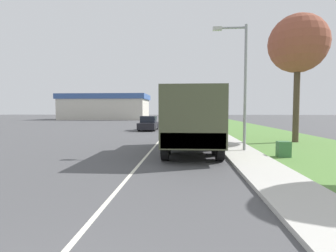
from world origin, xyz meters
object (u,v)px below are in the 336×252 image
(car_nearest_ahead, at_px, (148,124))
(lamp_post, at_px, (241,75))
(car_third_ahead, at_px, (184,117))
(military_truck, at_px, (191,118))
(car_second_ahead, at_px, (186,120))

(car_nearest_ahead, relative_size, lamp_post, 0.68)
(car_third_ahead, bearing_deg, car_nearest_ahead, -97.56)
(military_truck, relative_size, lamp_post, 1.11)
(military_truck, distance_m, lamp_post, 3.26)
(car_second_ahead, bearing_deg, military_truck, -89.71)
(car_third_ahead, bearing_deg, military_truck, -89.29)
(lamp_post, bearing_deg, car_third_ahead, 94.05)
(car_nearest_ahead, relative_size, car_third_ahead, 1.06)
(car_third_ahead, height_order, lamp_post, lamp_post)
(military_truck, height_order, car_third_ahead, military_truck)
(car_nearest_ahead, height_order, lamp_post, lamp_post)
(lamp_post, bearing_deg, car_second_ahead, 95.35)
(car_nearest_ahead, distance_m, car_second_ahead, 13.82)
(car_second_ahead, distance_m, car_third_ahead, 14.40)
(car_second_ahead, distance_m, lamp_post, 27.86)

